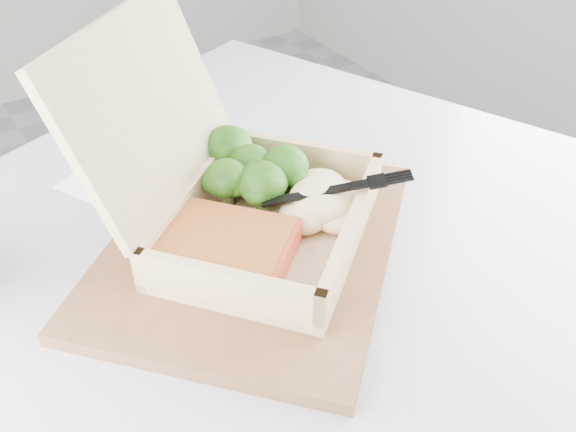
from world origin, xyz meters
TOP-DOWN VIEW (x-y plane):
  - cafe_table at (0.64, -0.01)m, footprint 1.00×1.00m
  - serving_tray at (0.61, 0.02)m, footprint 0.42×0.41m
  - takeout_container at (0.61, 0.05)m, footprint 0.32×0.32m
  - salmon_fillet at (0.57, 0.00)m, footprint 0.15×0.16m
  - broccoli_pile at (0.65, 0.08)m, footprint 0.12×0.12m
  - mashed_potatoes at (0.68, 0.01)m, footprint 0.11×0.09m
  - plastic_fork at (0.66, 0.01)m, footprint 0.14×0.09m
  - receipt at (0.54, 0.19)m, footprint 0.12×0.14m

SIDE VIEW (x-z plane):
  - cafe_table at x=0.64m, z-range 0.17..0.90m
  - receipt at x=0.54m, z-range 0.72..0.72m
  - serving_tray at x=0.61m, z-range 0.72..0.73m
  - salmon_fillet at x=0.57m, z-range 0.74..0.77m
  - mashed_potatoes at x=0.68m, z-range 0.74..0.78m
  - broccoli_pile at x=0.65m, z-range 0.74..0.79m
  - plastic_fork at x=0.66m, z-range 0.77..0.79m
  - takeout_container at x=0.61m, z-range 0.68..0.88m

